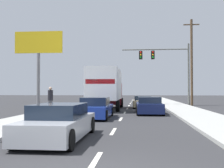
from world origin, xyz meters
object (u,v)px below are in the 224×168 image
Objects in this scene: car_tan at (143,102)px; roadside_billboard at (39,51)px; car_navy at (149,106)px; car_silver at (59,123)px; car_blue at (96,109)px; pedestrian_near_corner at (50,99)px; box_truck at (106,87)px; traffic_signal_mast at (161,60)px; utility_pole_mid at (192,61)px.

roadside_billboard is (-11.55, 1.94, 5.65)m from car_tan.
car_silver is at bearing -107.59° from car_navy.
pedestrian_near_corner reaches higher than car_blue.
car_silver is (0.10, -15.29, -1.48)m from box_truck.
car_navy is at bearing -47.58° from box_truck.
box_truck is 4.78× the size of pedestrian_near_corner.
roadside_billboard is at bearing -169.53° from traffic_signal_mast.
car_tan is at bearing 44.82° from box_truck.
car_silver is 22.85m from roadside_billboard.
car_navy is at bearing 46.20° from car_blue.
pedestrian_near_corner is (-12.58, -12.36, -4.02)m from utility_pole_mid.
traffic_signal_mast reaches higher than car_tan.
traffic_signal_mast is at bearing 76.75° from car_silver.
car_blue is at bearing -36.93° from pedestrian_near_corner.
box_truck is at bearing -32.43° from roadside_billboard.
box_truck is 1.95× the size of car_navy.
utility_pole_mid reaches higher than car_navy.
pedestrian_near_corner is (-7.29, -0.73, 0.48)m from car_navy.
car_tan is 7.32m from car_navy.
car_silver reaches higher than car_tan.
traffic_signal_mast reaches higher than car_navy.
car_tan is 0.51× the size of roadside_billboard.
box_truck reaches higher than car_silver.
box_truck is 1.06× the size of roadside_billboard.
car_navy is at bearing -87.16° from car_tan.
roadside_billboard is (-11.91, 9.26, 5.61)m from car_navy.
car_tan is 0.94× the size of car_navy.
car_silver is at bearing -70.56° from pedestrian_near_corner.
pedestrian_near_corner is (-3.62, -4.76, -1.00)m from box_truck.
car_silver is (-0.11, -7.66, -0.01)m from car_blue.
car_navy is at bearing 72.41° from car_silver.
car_blue reaches higher than car_silver.
box_truck is at bearing -139.70° from utility_pole_mid.
utility_pole_mid is 18.09m from pedestrian_near_corner.
utility_pole_mid reaches higher than car_tan.
car_navy is 13.54m from utility_pole_mid.
car_blue is 0.96× the size of car_silver.
roadside_billboard reaches higher than car_silver.
car_navy is 0.46× the size of utility_pole_mid.
box_truck reaches higher than car_navy.
box_truck is at bearing -125.43° from traffic_signal_mast.
box_truck is 0.89× the size of utility_pole_mid.
car_blue is 7.66m from car_silver.
pedestrian_near_corner is at bearing -130.73° from car_tan.
car_tan is 0.55× the size of traffic_signal_mast.
car_silver is at bearing -90.82° from car_blue.
pedestrian_near_corner is (-3.83, 2.88, 0.48)m from car_blue.
box_truck reaches higher than car_blue.
traffic_signal_mast is at bearing 70.95° from car_blue.
car_tan is 6.88m from traffic_signal_mast.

